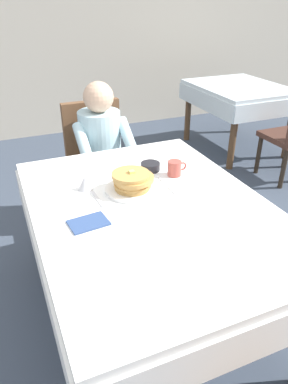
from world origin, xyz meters
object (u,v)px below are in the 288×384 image
(dining_table_main, at_px, (151,221))
(bowl_butter, at_px, (150,167))
(breakfast_stack, at_px, (132,180))
(cup_coffee, at_px, (175,168))
(spoon_near_edge, at_px, (155,223))
(syrup_pitcher, at_px, (85,183))
(chair_diner, at_px, (97,156))
(fork_left_of_plate, at_px, (98,199))
(diner_person, at_px, (102,146))
(background_table_far, at_px, (239,96))
(knife_right_of_plate, at_px, (167,185))
(plate_breakfast, at_px, (132,189))

(dining_table_main, relative_size, bowl_butter, 13.85)
(dining_table_main, distance_m, breakfast_stack, 0.23)
(cup_coffee, bearing_deg, spoon_near_edge, -126.98)
(breakfast_stack, xyz_separation_m, syrup_pitcher, (-0.22, 0.11, -0.02))
(dining_table_main, relative_size, chair_diner, 1.64)
(bowl_butter, distance_m, spoon_near_edge, 0.55)
(bowl_butter, height_order, spoon_near_edge, bowl_butter)
(fork_left_of_plate, xyz_separation_m, spoon_near_edge, (0.18, -0.30, 0.00))
(diner_person, bearing_deg, bowl_butter, 98.25)
(background_table_far, bearing_deg, syrup_pitcher, -142.47)
(spoon_near_edge, bearing_deg, cup_coffee, 66.03)
(fork_left_of_plate, xyz_separation_m, background_table_far, (2.18, 1.82, -0.12))
(chair_diner, relative_size, cup_coffee, 8.23)
(cup_coffee, relative_size, syrup_pitcher, 1.41)
(knife_right_of_plate, height_order, background_table_far, knife_right_of_plate)
(diner_person, xyz_separation_m, breakfast_stack, (-0.09, -0.84, 0.13))
(knife_right_of_plate, bearing_deg, plate_breakfast, 84.55)
(chair_diner, bearing_deg, spoon_near_edge, 85.41)
(fork_left_of_plate, relative_size, background_table_far, 0.16)
(background_table_far, bearing_deg, bowl_butter, -138.15)
(chair_diner, height_order, knife_right_of_plate, chair_diner)
(plate_breakfast, distance_m, background_table_far, 2.68)
(chair_diner, relative_size, breakfast_stack, 4.34)
(cup_coffee, relative_size, bowl_butter, 1.03)
(plate_breakfast, relative_size, breakfast_stack, 1.31)
(syrup_pitcher, relative_size, background_table_far, 0.07)
(plate_breakfast, xyz_separation_m, syrup_pitcher, (-0.22, 0.11, 0.03))
(background_table_far, bearing_deg, spoon_near_edge, -133.30)
(cup_coffee, xyz_separation_m, spoon_near_edge, (-0.30, -0.40, -0.04))
(breakfast_stack, relative_size, fork_left_of_plate, 1.19)
(cup_coffee, bearing_deg, fork_left_of_plate, -168.61)
(dining_table_main, bearing_deg, knife_right_of_plate, 43.99)
(spoon_near_edge, bearing_deg, dining_table_main, 85.99)
(breakfast_stack, distance_m, cup_coffee, 0.30)
(cup_coffee, distance_m, spoon_near_edge, 0.50)
(syrup_pitcher, bearing_deg, bowl_butter, 11.23)
(syrup_pitcher, bearing_deg, breakfast_stack, -27.30)
(cup_coffee, relative_size, spoon_near_edge, 0.75)
(diner_person, bearing_deg, plate_breakfast, 83.77)
(syrup_pitcher, bearing_deg, knife_right_of_plate, -17.60)
(bowl_butter, height_order, fork_left_of_plate, bowl_butter)
(plate_breakfast, bearing_deg, spoon_near_edge, -92.48)
(fork_left_of_plate, bearing_deg, bowl_butter, -62.78)
(syrup_pitcher, xyz_separation_m, fork_left_of_plate, (0.03, -0.13, -0.04))
(cup_coffee, xyz_separation_m, knife_right_of_plate, (-0.09, -0.10, -0.04))
(plate_breakfast, height_order, cup_coffee, cup_coffee)
(diner_person, relative_size, cup_coffee, 9.91)
(knife_right_of_plate, xyz_separation_m, spoon_near_edge, (-0.20, -0.30, 0.00))
(breakfast_stack, bearing_deg, diner_person, 83.84)
(plate_breakfast, bearing_deg, dining_table_main, -79.72)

